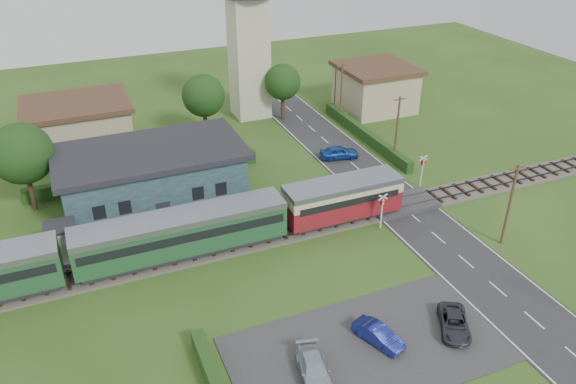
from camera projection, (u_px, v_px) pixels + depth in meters
name	position (u px, v px, depth m)	size (l,w,h in m)	color
ground	(308.00, 243.00, 44.86)	(120.00, 120.00, 0.00)	#2D4C19
railway_track	(298.00, 229.00, 46.41)	(76.00, 3.20, 0.49)	#4C443D
road	(414.00, 217.00, 48.20)	(6.00, 70.00, 0.05)	#28282B
car_park	(366.00, 349.00, 34.68)	(17.00, 9.00, 0.08)	#333335
crossing_deck	(401.00, 204.00, 49.72)	(6.20, 3.40, 0.45)	#333335
platform	(170.00, 234.00, 45.57)	(30.00, 3.00, 0.45)	gray
equipment_hut	(62.00, 240.00, 42.14)	(2.30, 2.30, 2.55)	beige
station_building	(153.00, 176.00, 49.02)	(16.00, 9.00, 5.30)	#263941
train	(139.00, 242.00, 41.11)	(43.20, 2.90, 3.40)	#232328
church_tower	(248.00, 30.00, 64.04)	(6.00, 6.00, 17.60)	beige
house_west	(79.00, 126.00, 58.56)	(10.80, 8.80, 5.50)	tan
house_east	(375.00, 87.00, 69.51)	(8.80, 8.80, 5.50)	tan
hedge_roadside	(365.00, 134.00, 62.20)	(0.80, 18.00, 1.20)	#193814
hedge_station	(146.00, 175.00, 53.65)	(22.00, 0.80, 1.30)	#193814
tree_a	(22.00, 154.00, 46.76)	(5.20, 5.20, 8.00)	#332316
tree_b	(203.00, 96.00, 60.23)	(4.60, 4.60, 7.34)	#332316
tree_c	(283.00, 82.00, 65.37)	(4.20, 4.20, 6.78)	#332316
utility_pole_b	(510.00, 204.00, 43.02)	(1.40, 0.22, 7.00)	#473321
utility_pole_c	(397.00, 129.00, 55.89)	(1.40, 0.22, 7.00)	#473321
utility_pole_d	(341.00, 92.00, 65.54)	(1.40, 0.22, 7.00)	#473321
crossing_signal_near	(382.00, 206.00, 45.63)	(0.84, 0.28, 3.28)	silver
crossing_signal_far	(423.00, 166.00, 51.91)	(0.84, 0.28, 3.28)	silver
streetlamp_west	(4.00, 154.00, 52.07)	(0.30, 0.30, 5.15)	#3F3F47
streetlamp_east	(336.00, 82.00, 70.46)	(0.30, 0.30, 5.15)	#3F3F47
car_on_road	(339.00, 152.00, 57.89)	(1.59, 3.96, 1.35)	#163E9D
car_park_blue	(378.00, 335.00, 34.92)	(1.21, 3.46, 1.14)	navy
car_park_silver	(314.00, 370.00, 32.38)	(1.66, 4.09, 1.19)	#AEBBC9
car_park_dark	(454.00, 323.00, 35.88)	(1.75, 3.80, 1.05)	#30313B
pedestrian_near	(266.00, 205.00, 47.64)	(0.57, 0.37, 1.55)	gray
pedestrian_far	(91.00, 240.00, 43.08)	(0.74, 0.58, 1.53)	gray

